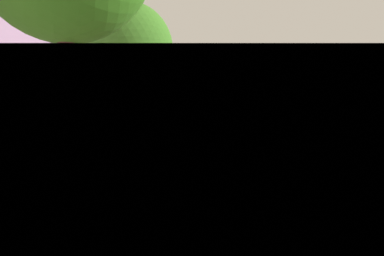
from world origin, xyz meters
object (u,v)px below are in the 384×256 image
(parked_pickup_green_nearest, at_px, (185,124))
(parked_sedan_silver_second, at_px, (182,135))
(cyclist_with_backpack, at_px, (155,139))
(street_tree_near_cyclist, at_px, (146,71))
(bicycle_at_curb, at_px, (162,161))
(parked_sedan_red_mid, at_px, (180,160))
(street_tree_mid_block, at_px, (129,51))

(parked_pickup_green_nearest, height_order, parked_sedan_silver_second, parked_pickup_green_nearest)
(cyclist_with_backpack, xyz_separation_m, street_tree_near_cyclist, (1.14, -8.54, 2.68))
(bicycle_at_curb, distance_m, cyclist_with_backpack, 0.77)
(parked_sedan_red_mid, xyz_separation_m, bicycle_at_curb, (0.58, -2.59, -0.37))
(street_tree_near_cyclist, bearing_deg, parked_sedan_red_mid, 99.53)
(parked_sedan_red_mid, bearing_deg, street_tree_mid_block, -71.43)
(parked_sedan_silver_second, bearing_deg, bicycle_at_curb, 84.35)
(parked_pickup_green_nearest, height_order, street_tree_near_cyclist, street_tree_near_cyclist)
(parked_sedan_silver_second, xyz_separation_m, bicycle_at_curb, (0.49, 4.94, -0.37))
(parked_sedan_silver_second, bearing_deg, parked_pickup_green_nearest, -90.60)
(street_tree_near_cyclist, bearing_deg, parked_sedan_silver_second, 114.72)
(bicycle_at_curb, bearing_deg, parked_sedan_red_mid, 102.52)
(bicycle_at_curb, xyz_separation_m, cyclist_with_backpack, (0.22, -0.43, 0.60))
(bicycle_at_curb, relative_size, street_tree_mid_block, 0.26)
(cyclist_with_backpack, relative_size, street_tree_mid_block, 0.30)
(street_tree_mid_block, bearing_deg, parked_pickup_green_nearest, -102.71)
(parked_pickup_green_nearest, distance_m, street_tree_mid_block, 9.26)
(street_tree_near_cyclist, distance_m, street_tree_mid_block, 5.79)
(parked_sedan_silver_second, bearing_deg, cyclist_with_backpack, 81.04)
(street_tree_mid_block, bearing_deg, street_tree_near_cyclist, -90.00)
(parked_pickup_green_nearest, bearing_deg, street_tree_mid_block, 77.29)
(parked_sedan_red_mid, relative_size, cyclist_with_backpack, 2.72)
(parked_sedan_red_mid, xyz_separation_m, street_tree_near_cyclist, (1.94, -11.57, 2.91))
(parked_sedan_red_mid, bearing_deg, cyclist_with_backpack, -75.23)
(parked_sedan_silver_second, xyz_separation_m, street_tree_mid_block, (1.86, 1.76, 3.16))
(cyclist_with_backpack, bearing_deg, parked_sedan_silver_second, -98.96)
(parked_pickup_green_nearest, xyz_separation_m, street_tree_near_cyclist, (1.93, 2.76, 2.76))
(parked_sedan_silver_second, bearing_deg, street_tree_mid_block, 43.43)
(bicycle_at_curb, distance_m, street_tree_mid_block, 4.95)
(parked_pickup_green_nearest, bearing_deg, cyclist_with_backpack, 86.04)
(parked_sedan_silver_second, relative_size, bicycle_at_curb, 3.15)
(parked_pickup_green_nearest, height_order, street_tree_mid_block, street_tree_mid_block)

